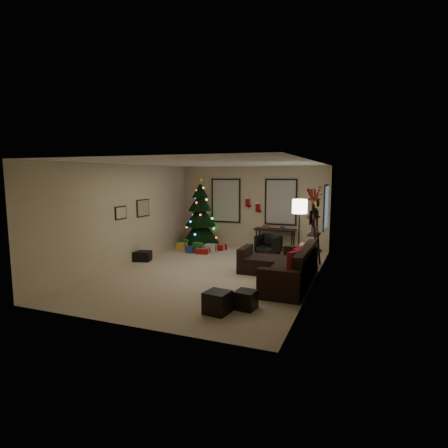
{
  "coord_description": "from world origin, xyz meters",
  "views": [
    {
      "loc": [
        3.53,
        -8.16,
        2.41
      ],
      "look_at": [
        0.1,
        0.6,
        1.15
      ],
      "focal_mm": 29.27,
      "sensor_mm": 36.0,
      "label": 1
    }
  ],
  "objects_px": {
    "desk": "(275,231)",
    "desk_chair": "(268,244)",
    "bookshelf": "(315,229)",
    "christmas_tree": "(200,218)",
    "sofa": "(285,269)"
  },
  "relations": [
    {
      "from": "christmas_tree",
      "to": "desk_chair",
      "type": "relative_size",
      "value": 3.88
    },
    {
      "from": "desk",
      "to": "desk_chair",
      "type": "height_order",
      "value": "desk"
    },
    {
      "from": "christmas_tree",
      "to": "desk",
      "type": "distance_m",
      "value": 2.58
    },
    {
      "from": "christmas_tree",
      "to": "desk_chair",
      "type": "distance_m",
      "value": 2.62
    },
    {
      "from": "bookshelf",
      "to": "christmas_tree",
      "type": "bearing_deg",
      "value": 159.92
    },
    {
      "from": "sofa",
      "to": "christmas_tree",
      "type": "bearing_deg",
      "value": 139.11
    },
    {
      "from": "bookshelf",
      "to": "sofa",
      "type": "bearing_deg",
      "value": -105.51
    },
    {
      "from": "sofa",
      "to": "bookshelf",
      "type": "relative_size",
      "value": 1.28
    },
    {
      "from": "desk_chair",
      "to": "bookshelf",
      "type": "relative_size",
      "value": 0.3
    },
    {
      "from": "bookshelf",
      "to": "desk",
      "type": "bearing_deg",
      "value": 131.17
    },
    {
      "from": "bookshelf",
      "to": "desk_chair",
      "type": "bearing_deg",
      "value": 146.06
    },
    {
      "from": "sofa",
      "to": "desk",
      "type": "distance_m",
      "value": 3.45
    },
    {
      "from": "desk",
      "to": "bookshelf",
      "type": "bearing_deg",
      "value": -48.83
    },
    {
      "from": "christmas_tree",
      "to": "bookshelf",
      "type": "xyz_separation_m",
      "value": [
        4.01,
        -1.46,
        0.02
      ]
    },
    {
      "from": "sofa",
      "to": "desk",
      "type": "relative_size",
      "value": 2.02
    }
  ]
}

